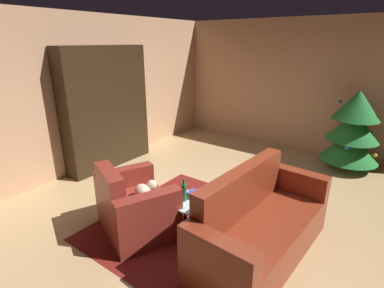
# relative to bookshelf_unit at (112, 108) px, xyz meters

# --- Properties ---
(ground_plane) EXTENTS (7.92, 7.92, 0.00)m
(ground_plane) POSITION_rel_bookshelf_unit_xyz_m (2.49, -0.38, -1.08)
(ground_plane) COLOR tan
(wall_back) EXTENTS (5.53, 0.06, 2.70)m
(wall_back) POSITION_rel_bookshelf_unit_xyz_m (2.49, 2.95, 0.27)
(wall_back) COLOR tan
(wall_back) RESTS_ON ground
(wall_left) EXTENTS (0.06, 6.72, 2.70)m
(wall_left) POSITION_rel_bookshelf_unit_xyz_m (-0.25, -0.38, 0.27)
(wall_left) COLOR tan
(wall_left) RESTS_ON ground
(area_rug) EXTENTS (2.30, 2.27, 0.01)m
(area_rug) POSITION_rel_bookshelf_unit_xyz_m (2.51, -0.83, -1.07)
(area_rug) COLOR maroon
(area_rug) RESTS_ON ground
(bookshelf_unit) EXTENTS (0.35, 1.69, 2.18)m
(bookshelf_unit) POSITION_rel_bookshelf_unit_xyz_m (0.00, 0.00, 0.00)
(bookshelf_unit) COLOR black
(bookshelf_unit) RESTS_ON ground
(armchair_red) EXTENTS (1.20, 1.09, 0.87)m
(armchair_red) POSITION_rel_bookshelf_unit_xyz_m (1.90, -1.30, -0.76)
(armchair_red) COLOR maroon
(armchair_red) RESTS_ON ground
(couch_red) EXTENTS (0.88, 1.94, 0.96)m
(couch_red) POSITION_rel_bookshelf_unit_xyz_m (3.32, -0.81, -0.75)
(couch_red) COLOR maroon
(couch_red) RESTS_ON ground
(coffee_table) EXTENTS (0.61, 0.61, 0.43)m
(coffee_table) POSITION_rel_bookshelf_unit_xyz_m (2.55, -0.87, -0.70)
(coffee_table) COLOR black
(coffee_table) RESTS_ON ground
(book_stack_on_table) EXTENTS (0.22, 0.18, 0.07)m
(book_stack_on_table) POSITION_rel_bookshelf_unit_xyz_m (2.50, -0.81, -0.61)
(book_stack_on_table) COLOR gray
(book_stack_on_table) RESTS_ON coffee_table
(bottle_on_table) EXTENTS (0.07, 0.07, 0.29)m
(bottle_on_table) POSITION_rel_bookshelf_unit_xyz_m (2.41, -0.96, -0.54)
(bottle_on_table) COLOR #185A2C
(bottle_on_table) RESTS_ON coffee_table
(decorated_tree) EXTENTS (1.00, 1.00, 1.45)m
(decorated_tree) POSITION_rel_bookshelf_unit_xyz_m (3.68, 2.35, -0.33)
(decorated_tree) COLOR brown
(decorated_tree) RESTS_ON ground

